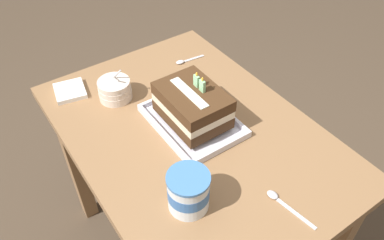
% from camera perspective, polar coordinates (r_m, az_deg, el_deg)
% --- Properties ---
extents(dining_table, '(1.03, 0.72, 0.77)m').
position_cam_1_polar(dining_table, '(1.33, -0.05, -5.47)').
color(dining_table, olive).
rests_on(dining_table, ground_plane).
extents(foil_tray, '(0.32, 0.23, 0.02)m').
position_cam_1_polar(foil_tray, '(1.25, 0.05, -0.22)').
color(foil_tray, silver).
rests_on(foil_tray, dining_table).
extents(birthday_cake, '(0.22, 0.17, 0.16)m').
position_cam_1_polar(birthday_cake, '(1.21, 0.06, 2.26)').
color(birthday_cake, '#472C18').
rests_on(birthday_cake, foil_tray).
extents(bowl_stack, '(0.12, 0.12, 0.12)m').
position_cam_1_polar(bowl_stack, '(1.36, -11.40, 4.46)').
color(bowl_stack, silver).
rests_on(bowl_stack, dining_table).
extents(ice_cream_tub, '(0.11, 0.11, 0.12)m').
position_cam_1_polar(ice_cream_tub, '(1.01, -0.54, -10.53)').
color(ice_cream_tub, white).
rests_on(ice_cream_tub, dining_table).
extents(serving_spoon_near_tray, '(0.16, 0.04, 0.01)m').
position_cam_1_polar(serving_spoon_near_tray, '(1.08, 12.81, -11.51)').
color(serving_spoon_near_tray, silver).
rests_on(serving_spoon_near_tray, dining_table).
extents(serving_spoon_by_bowls, '(0.03, 0.12, 0.01)m').
position_cam_1_polar(serving_spoon_by_bowls, '(1.53, -1.28, 8.74)').
color(serving_spoon_by_bowls, silver).
rests_on(serving_spoon_by_bowls, dining_table).
extents(napkin_pile, '(0.13, 0.12, 0.02)m').
position_cam_1_polar(napkin_pile, '(1.44, -17.68, 4.14)').
color(napkin_pile, white).
rests_on(napkin_pile, dining_table).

